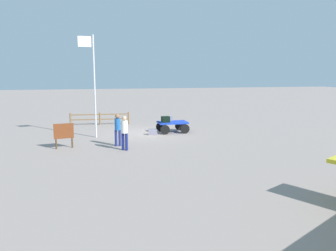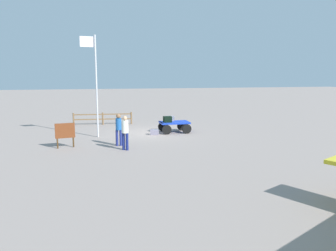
{
  "view_description": "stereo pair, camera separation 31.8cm",
  "coord_description": "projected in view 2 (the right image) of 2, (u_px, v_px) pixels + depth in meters",
  "views": [
    {
      "loc": [
        3.69,
        20.8,
        3.84
      ],
      "look_at": [
        0.12,
        6.0,
        1.42
      ],
      "focal_mm": 35.62,
      "sensor_mm": 36.0,
      "label": 1
    },
    {
      "loc": [
        3.38,
        20.87,
        3.84
      ],
      "look_at": [
        0.12,
        6.0,
        1.42
      ],
      "focal_mm": 35.62,
      "sensor_mm": 36.0,
      "label": 2
    }
  ],
  "objects": [
    {
      "name": "suitcase_navy",
      "position": [
        170.0,
        118.0,
        21.94
      ],
      "size": [
        0.61,
        0.35,
        0.33
      ],
      "color": "gray",
      "rests_on": "luggage_cart"
    },
    {
      "name": "signboard",
      "position": [
        65.0,
        132.0,
        17.07
      ],
      "size": [
        0.98,
        0.24,
        1.28
      ],
      "color": "#4C3319",
      "rests_on": "ground"
    },
    {
      "name": "suitcase_dark",
      "position": [
        155.0,
        132.0,
        20.77
      ],
      "size": [
        0.57,
        0.43,
        0.32
      ],
      "color": "gray",
      "rests_on": "ground"
    },
    {
      "name": "ground_plane",
      "position": [
        150.0,
        133.0,
        21.46
      ],
      "size": [
        120.0,
        120.0,
        0.0
      ],
      "primitive_type": "plane",
      "color": "gray"
    },
    {
      "name": "wooden_fence",
      "position": [
        103.0,
        117.0,
        24.81
      ],
      "size": [
        4.34,
        0.44,
        0.91
      ],
      "color": "brown",
      "rests_on": "ground"
    },
    {
      "name": "luggage_cart",
      "position": [
        174.0,
        125.0,
        21.59
      ],
      "size": [
        1.93,
        1.38,
        0.7
      ],
      "color": "#193AC2",
      "rests_on": "ground"
    },
    {
      "name": "worker_trailing",
      "position": [
        125.0,
        130.0,
        16.55
      ],
      "size": [
        0.48,
        0.48,
        1.73
      ],
      "color": "navy",
      "rests_on": "ground"
    },
    {
      "name": "worker_lead",
      "position": [
        119.0,
        127.0,
        17.53
      ],
      "size": [
        0.34,
        0.33,
        1.71
      ],
      "color": "navy",
      "rests_on": "ground"
    },
    {
      "name": "suitcase_tan",
      "position": [
        167.0,
        119.0,
        21.26
      ],
      "size": [
        0.53,
        0.41,
        0.39
      ],
      "color": "black",
      "rests_on": "luggage_cart"
    },
    {
      "name": "flagpole",
      "position": [
        95.0,
        78.0,
        19.51
      ],
      "size": [
        0.91,
        0.17,
        6.0
      ],
      "color": "silver",
      "rests_on": "ground"
    }
  ]
}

